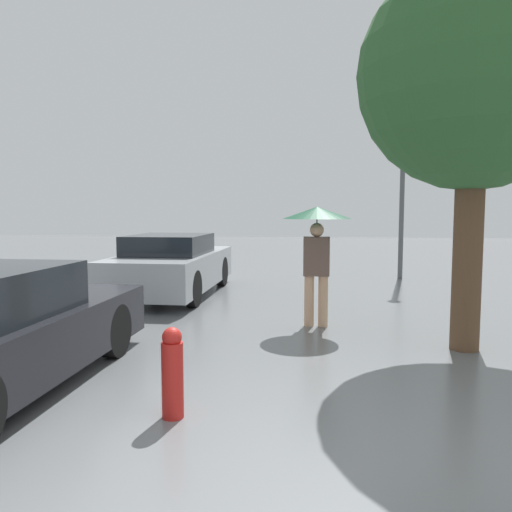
# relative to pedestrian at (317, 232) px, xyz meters

# --- Properties ---
(ground_plane) EXTENTS (60.00, 60.00, 0.00)m
(ground_plane) POSITION_rel_pedestrian_xyz_m (0.20, -4.54, -1.42)
(ground_plane) COLOR slate
(pedestrian) EXTENTS (1.01, 1.01, 1.79)m
(pedestrian) POSITION_rel_pedestrian_xyz_m (0.00, 0.00, 0.00)
(pedestrian) COLOR tan
(pedestrian) RESTS_ON ground_plane
(parked_car_farthest) EXTENTS (1.70, 4.17, 1.25)m
(parked_car_farthest) POSITION_rel_pedestrian_xyz_m (-2.96, 2.46, -0.82)
(parked_car_farthest) COLOR #9EA3A8
(parked_car_farthest) RESTS_ON ground_plane
(tree) EXTENTS (2.77, 2.77, 4.74)m
(tree) POSITION_rel_pedestrian_xyz_m (1.85, -1.02, 1.90)
(tree) COLOR brown
(tree) RESTS_ON ground_plane
(street_lamp) EXTENTS (0.25, 0.25, 5.05)m
(street_lamp) POSITION_rel_pedestrian_xyz_m (2.08, 5.62, 1.46)
(street_lamp) COLOR #515456
(street_lamp) RESTS_ON ground_plane
(fire_hydrant) EXTENTS (0.18, 0.18, 0.77)m
(fire_hydrant) POSITION_rel_pedestrian_xyz_m (-1.15, -3.49, -1.04)
(fire_hydrant) COLOR #B21E19
(fire_hydrant) RESTS_ON ground_plane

